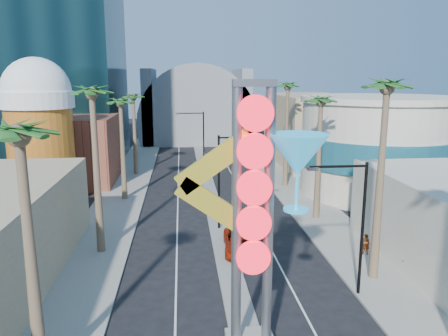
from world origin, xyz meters
TOP-DOWN VIEW (x-y plane):
  - sidewalk_west at (-9.50, 35.00)m, footprint 5.00×100.00m
  - sidewalk_east at (9.50, 35.00)m, footprint 5.00×100.00m
  - median at (0.00, 38.00)m, footprint 1.60×84.00m
  - brick_filler_west at (-16.00, 38.00)m, footprint 10.00×10.00m
  - filler_east at (16.00, 48.00)m, footprint 10.00×20.00m
  - beer_mug at (-17.00, 30.00)m, footprint 7.00×7.00m
  - turquoise_building at (18.00, 30.00)m, footprint 16.60×16.60m
  - canopy at (0.00, 72.00)m, footprint 22.00×16.00m
  - neon_sign at (0.82, 2.96)m, footprint 6.53×2.60m
  - streetlight_0 at (0.55, 20.00)m, footprint 3.79×0.25m
  - streetlight_1 at (-0.55, 44.00)m, footprint 3.79×0.25m
  - streetlight_2 at (6.72, 8.00)m, footprint 3.45×0.25m
  - palm_0 at (-9.00, 2.00)m, footprint 2.40×2.40m
  - palm_1 at (-9.00, 16.00)m, footprint 2.40×2.40m
  - palm_2 at (-9.00, 30.00)m, footprint 2.40×2.40m
  - palm_3 at (-9.00, 42.00)m, footprint 2.40×2.40m
  - palm_5 at (9.00, 10.00)m, footprint 2.40×2.40m
  - palm_6 at (9.00, 22.00)m, footprint 2.40×2.40m
  - palm_7 at (9.00, 34.00)m, footprint 2.40×2.40m
  - red_pickup at (1.20, 15.14)m, footprint 2.80×5.47m
  - pedestrian_a at (9.94, 13.42)m, footprint 0.66×0.56m
  - pedestrian_b at (11.33, 10.05)m, footprint 0.93×0.79m

SIDE VIEW (x-z plane):
  - sidewalk_west at x=-9.50m, z-range 0.00..0.15m
  - sidewalk_east at x=9.50m, z-range 0.00..0.15m
  - median at x=0.00m, z-range 0.00..0.15m
  - red_pickup at x=1.20m, z-range 0.00..1.48m
  - pedestrian_a at x=9.94m, z-range 0.15..1.69m
  - pedestrian_b at x=11.33m, z-range 0.15..1.82m
  - brick_filler_west at x=-16.00m, z-range 0.00..8.00m
  - canopy at x=0.00m, z-range -6.69..15.31m
  - streetlight_2 at x=6.72m, z-range 0.83..8.83m
  - streetlight_0 at x=0.55m, z-range 0.88..8.88m
  - streetlight_1 at x=-0.55m, z-range 0.88..8.88m
  - filler_east at x=16.00m, z-range 0.00..10.00m
  - turquoise_building at x=18.00m, z-range -0.05..10.55m
  - neon_sign at x=0.82m, z-range 1.03..13.58m
  - beer_mug at x=-17.00m, z-range 0.59..15.09m
  - palm_2 at x=-9.00m, z-range 3.88..15.08m
  - palm_3 at x=-9.00m, z-range 3.88..15.08m
  - palm_0 at x=-9.00m, z-range 4.08..15.78m
  - palm_6 at x=9.00m, z-range 4.08..15.78m
  - palm_1 at x=-9.00m, z-range 4.47..17.17m
  - palm_7 at x=9.00m, z-range 4.47..17.17m
  - palm_5 at x=9.00m, z-range 4.67..17.87m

